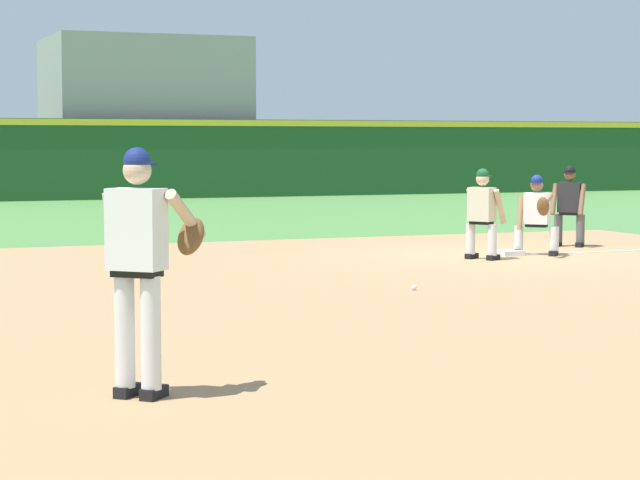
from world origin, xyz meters
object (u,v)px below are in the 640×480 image
at_px(baseball, 414,288).
at_px(baserunner, 482,210).
at_px(first_baseman, 537,212).
at_px(pitcher, 141,256).
at_px(umpire, 569,203).
at_px(first_base_bag, 509,253).

distance_m(baseball, baserunner, 4.39).
xyz_separation_m(first_baseman, baserunner, (-1.19, -0.30, 0.06)).
bearing_deg(baserunner, pitcher, -131.65).
bearing_deg(first_baseman, pitcher, -134.84).
bearing_deg(first_baseman, baseball, -138.11).
bearing_deg(umpire, pitcher, -135.37).
distance_m(baseball, first_baseman, 5.42).
bearing_deg(pitcher, baserunner, 48.35).
height_order(pitcher, baserunner, pitcher).
xyz_separation_m(first_base_bag, umpire, (1.88, 1.13, 0.75)).
xyz_separation_m(baseball, umpire, (5.46, 4.86, 0.76)).
bearing_deg(baseball, first_baseman, 41.89).
relative_size(pitcher, umpire, 1.27).
bearing_deg(baserunner, umpire, 30.70).
bearing_deg(baserunner, baseball, -130.48).
xyz_separation_m(pitcher, first_baseman, (8.78, 8.83, -0.33)).
distance_m(first_base_bag, baseball, 5.17).
distance_m(pitcher, first_baseman, 12.46).
bearing_deg(baseball, baserunner, 49.52).
bearing_deg(pitcher, baseball, 47.64).
relative_size(first_baseman, umpire, 0.92).
relative_size(first_base_bag, pitcher, 0.20).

